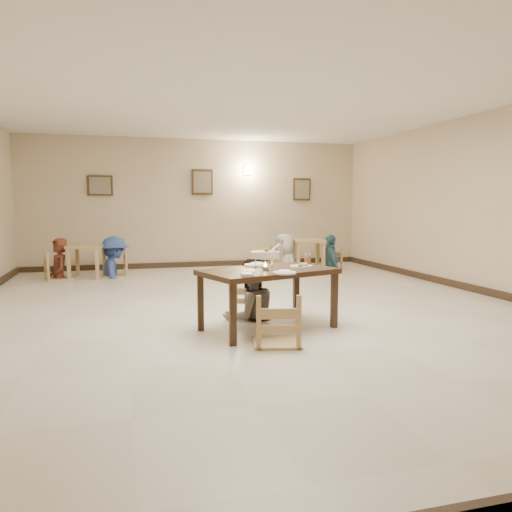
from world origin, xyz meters
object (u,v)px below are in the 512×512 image
object	(u,v)px
chair_near	(277,295)
drink_glass	(308,259)
bg_chair_rr	(330,249)
curry_warmer	(265,255)
main_diner	(250,259)
bg_table_left	(87,251)
bg_diner_a	(58,238)
bg_diner_c	(285,234)
bg_table_right	(308,245)
bg_chair_rl	(285,247)
bg_chair_lr	(114,251)
main_table	(268,276)
chair_far	(248,285)
bg_diner_b	(114,236)
bg_chair_ll	(58,253)
bg_diner_d	(330,234)

from	to	relation	value
chair_near	drink_glass	bearing A→B (deg)	-115.54
bg_chair_rr	curry_warmer	bearing A→B (deg)	-39.62
main_diner	bg_table_left	size ratio (longest dim) A/B	1.95
bg_diner_a	bg_diner_c	world-z (taller)	bg_diner_c
bg_table_right	bg_chair_rl	world-z (taller)	bg_chair_rl
chair_near	bg_chair_lr	size ratio (longest dim) A/B	1.01
bg_table_right	bg_chair_rr	world-z (taller)	bg_chair_rr
chair_near	main_diner	distance (m)	1.28
main_table	bg_chair_rl	bearing A→B (deg)	51.38
chair_near	bg_diner_c	world-z (taller)	bg_diner_c
chair_far	main_diner	size ratio (longest dim) A/B	0.56
chair_far	bg_diner_b	distance (m)	4.72
bg_table_right	bg_chair_rr	bearing A→B (deg)	3.43
bg_chair_ll	bg_diner_a	world-z (taller)	bg_diner_a
bg_table_left	bg_chair_rr	size ratio (longest dim) A/B	0.88
main_table	bg_chair_lr	bearing A→B (deg)	91.81
bg_chair_rr	bg_diner_b	world-z (taller)	bg_diner_b
chair_far	bg_table_left	world-z (taller)	chair_far
drink_glass	bg_diner_a	xyz separation A→B (m)	(-3.46, 4.68, 0.02)
chair_near	bg_diner_b	bearing A→B (deg)	-60.80
bg_chair_ll	bg_diner_d	bearing A→B (deg)	-103.87
curry_warmer	drink_glass	size ratio (longest dim) A/B	2.39
bg_diner_b	bg_diner_c	xyz separation A→B (m)	(3.69, -0.08, 0.00)
chair_far	bg_diner_d	world-z (taller)	bg_diner_d
drink_glass	bg_diner_d	xyz separation A→B (m)	(2.42, 4.75, -0.00)
bg_diner_c	bg_chair_ll	bearing A→B (deg)	-108.52
bg_table_left	bg_chair_ll	size ratio (longest dim) A/B	0.76
curry_warmer	bg_table_left	xyz separation A→B (m)	(-2.29, 5.01, -0.36)
main_table	curry_warmer	bearing A→B (deg)	-163.36
bg_table_left	bg_diner_b	distance (m)	0.61
bg_table_left	bg_diner_b	size ratio (longest dim) A/B	0.48
bg_diner_d	bg_diner_b	bearing A→B (deg)	89.11
bg_chair_rl	bg_diner_a	xyz separation A→B (m)	(-4.75, -0.04, 0.29)
bg_table_right	bg_chair_lr	size ratio (longest dim) A/B	0.76
drink_glass	bg_diner_b	bearing A→B (deg)	116.45
curry_warmer	bg_table_left	distance (m)	5.51
bg_chair_rl	chair_far	bearing A→B (deg)	139.09
chair_near	bg_chair_rl	world-z (taller)	chair_near
chair_far	drink_glass	bearing A→B (deg)	-16.53
bg_table_right	bg_chair_rr	xyz separation A→B (m)	(0.56, 0.03, -0.10)
main_table	drink_glass	distance (m)	0.66
bg_table_left	bg_diner_d	xyz separation A→B (m)	(5.34, 0.01, 0.26)
chair_far	bg_diner_d	size ratio (longest dim) A/B	0.55
chair_near	bg_table_right	xyz separation A→B (m)	(2.55, 5.59, 0.03)
curry_warmer	bg_table_right	world-z (taller)	curry_warmer
chair_near	bg_table_left	world-z (taller)	chair_near
bg_table_left	bg_chair_rl	distance (m)	4.22
curry_warmer	bg_diner_c	xyz separation A→B (m)	(1.93, 5.00, -0.07)
bg_diner_a	bg_table_left	bearing A→B (deg)	79.45
chair_far	bg_diner_a	size ratio (longest dim) A/B	0.53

